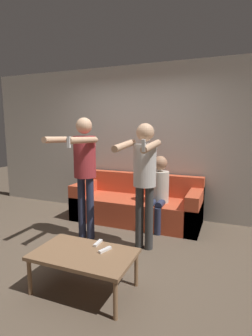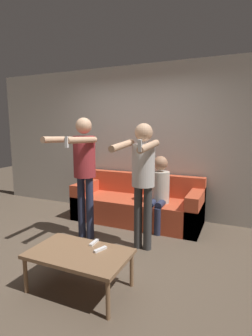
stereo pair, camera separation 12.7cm
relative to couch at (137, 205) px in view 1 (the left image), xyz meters
The scene contains 9 objects.
ground_plane 1.35m from the couch, 95.63° to the right, with size 14.00×14.00×0.00m, color brown.
wall_back 1.17m from the couch, 106.23° to the left, with size 6.40×0.06×2.70m.
couch is the anchor object (origin of this frame).
person_standing_left 1.35m from the couch, 114.51° to the right, with size 0.43×0.80×1.74m.
person_standing_right 1.31m from the couch, 65.40° to the right, with size 0.41×0.74×1.66m.
person_seated 0.59m from the couch, 22.39° to the right, with size 0.29×0.52×1.16m.
coffee_table 2.05m from the couch, 84.93° to the right, with size 0.99×0.60×0.40m.
remote_near 1.97m from the couch, 79.50° to the right, with size 0.09×0.15×0.02m.
remote_far 1.84m from the couch, 83.10° to the right, with size 0.04×0.15×0.02m.
Camera 1 is at (1.59, -2.80, 1.61)m, focal length 28.00 mm.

